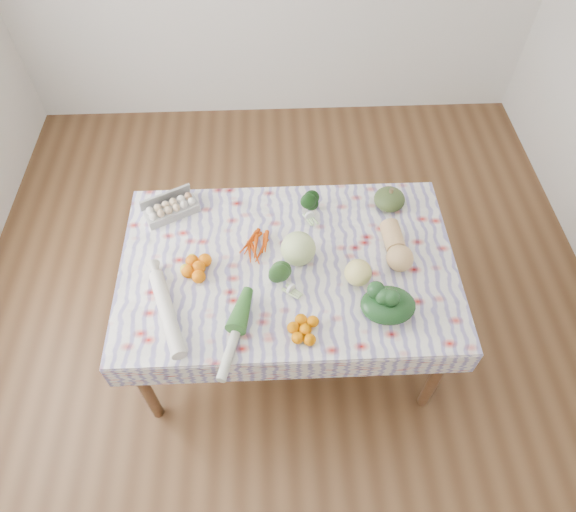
# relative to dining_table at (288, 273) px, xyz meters

# --- Properties ---
(ground) EXTENTS (4.50, 4.50, 0.00)m
(ground) POSITION_rel_dining_table_xyz_m (0.00, 0.00, -0.68)
(ground) COLOR #50321B
(ground) RESTS_ON ground
(dining_table) EXTENTS (1.60, 1.00, 0.75)m
(dining_table) POSITION_rel_dining_table_xyz_m (0.00, 0.00, 0.00)
(dining_table) COLOR brown
(dining_table) RESTS_ON ground
(tablecloth) EXTENTS (1.66, 1.06, 0.01)m
(tablecloth) POSITION_rel_dining_table_xyz_m (0.00, 0.00, 0.08)
(tablecloth) COLOR silver
(tablecloth) RESTS_ON dining_table
(egg_carton) EXTENTS (0.30, 0.23, 0.07)m
(egg_carton) POSITION_rel_dining_table_xyz_m (-0.60, 0.35, 0.12)
(egg_carton) COLOR #A2A29E
(egg_carton) RESTS_ON tablecloth
(carrot_bunch) EXTENTS (0.23, 0.22, 0.04)m
(carrot_bunch) POSITION_rel_dining_table_xyz_m (-0.15, 0.10, 0.10)
(carrot_bunch) COLOR #C63F04
(carrot_bunch) RESTS_ON tablecloth
(kale_bunch) EXTENTS (0.17, 0.16, 0.12)m
(kale_bunch) POSITION_rel_dining_table_xyz_m (0.11, 0.32, 0.14)
(kale_bunch) COLOR #123410
(kale_bunch) RESTS_ON tablecloth
(kabocha_squash) EXTENTS (0.18, 0.18, 0.11)m
(kabocha_squash) POSITION_rel_dining_table_xyz_m (0.55, 0.36, 0.14)
(kabocha_squash) COLOR #3A4D23
(kabocha_squash) RESTS_ON tablecloth
(cabbage) EXTENTS (0.18, 0.18, 0.17)m
(cabbage) POSITION_rel_dining_table_xyz_m (0.05, 0.02, 0.17)
(cabbage) COLOR #BED584
(cabbage) RESTS_ON tablecloth
(butternut_squash) EXTENTS (0.15, 0.29, 0.13)m
(butternut_squash) POSITION_rel_dining_table_xyz_m (0.54, 0.04, 0.15)
(butternut_squash) COLOR tan
(butternut_squash) RESTS_ON tablecloth
(orange_cluster) EXTENTS (0.25, 0.25, 0.07)m
(orange_cluster) POSITION_rel_dining_table_xyz_m (-0.43, -0.03, 0.12)
(orange_cluster) COLOR orange
(orange_cluster) RESTS_ON tablecloth
(broccoli) EXTENTS (0.18, 0.18, 0.09)m
(broccoli) POSITION_rel_dining_table_xyz_m (-0.02, -0.14, 0.13)
(broccoli) COLOR #26511E
(broccoli) RESTS_ON tablecloth
(mandarin_cluster) EXTENTS (0.22, 0.22, 0.06)m
(mandarin_cluster) POSITION_rel_dining_table_xyz_m (0.06, -0.39, 0.11)
(mandarin_cluster) COLOR orange
(mandarin_cluster) RESTS_ON tablecloth
(grapefruit) EXTENTS (0.14, 0.14, 0.13)m
(grapefruit) POSITION_rel_dining_table_xyz_m (0.33, -0.12, 0.15)
(grapefruit) COLOR #E9D774
(grapefruit) RESTS_ON tablecloth
(spinach_bag) EXTENTS (0.30, 0.27, 0.11)m
(spinach_bag) POSITION_rel_dining_table_xyz_m (0.44, -0.30, 0.14)
(spinach_bag) COLOR #133416
(spinach_bag) RESTS_ON tablecloth
(daikon) EXTENTS (0.22, 0.48, 0.07)m
(daikon) POSITION_rel_dining_table_xyz_m (-0.56, -0.28, 0.12)
(daikon) COLOR silver
(daikon) RESTS_ON tablecloth
(leek) EXTENTS (0.16, 0.43, 0.05)m
(leek) POSITION_rel_dining_table_xyz_m (-0.25, -0.40, 0.11)
(leek) COLOR beige
(leek) RESTS_ON tablecloth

